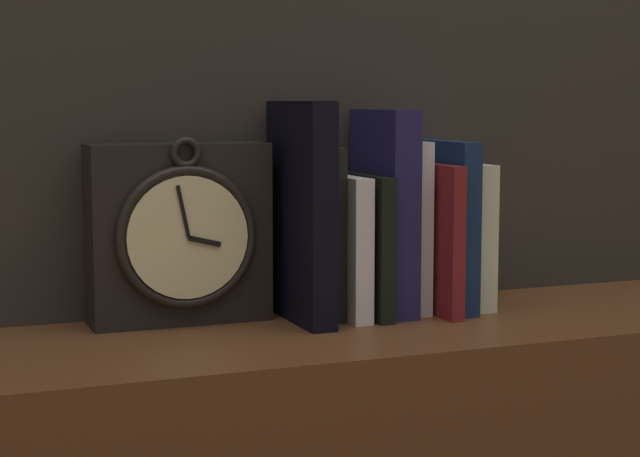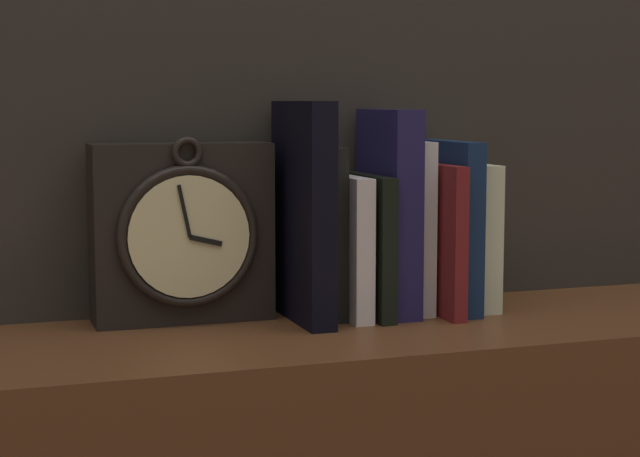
% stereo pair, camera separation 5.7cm
% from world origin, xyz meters
% --- Properties ---
extents(clock, '(0.21, 0.08, 0.22)m').
position_xyz_m(clock, '(-0.14, 0.10, 0.95)').
color(clock, black).
rests_on(clock, bookshelf).
extents(book_slot0_black, '(0.03, 0.16, 0.26)m').
position_xyz_m(book_slot0_black, '(0.00, 0.06, 0.97)').
color(book_slot0_black, black).
rests_on(book_slot0_black, bookshelf).
extents(book_slot1_black, '(0.02, 0.11, 0.20)m').
position_xyz_m(book_slot1_black, '(0.03, 0.08, 0.94)').
color(book_slot1_black, black).
rests_on(book_slot1_black, bookshelf).
extents(book_slot2_white, '(0.02, 0.14, 0.17)m').
position_xyz_m(book_slot2_white, '(0.06, 0.07, 0.93)').
color(book_slot2_white, white).
rests_on(book_slot2_white, bookshelf).
extents(book_slot3_black, '(0.02, 0.14, 0.17)m').
position_xyz_m(book_slot3_black, '(0.08, 0.07, 0.93)').
color(book_slot3_black, black).
rests_on(book_slot3_black, bookshelf).
extents(book_slot4_navy, '(0.03, 0.13, 0.25)m').
position_xyz_m(book_slot4_navy, '(0.11, 0.07, 0.97)').
color(book_slot4_navy, '#1F1B4A').
rests_on(book_slot4_navy, bookshelf).
extents(book_slot5_white, '(0.02, 0.12, 0.21)m').
position_xyz_m(book_slot5_white, '(0.15, 0.08, 0.95)').
color(book_slot5_white, silver).
rests_on(book_slot5_white, bookshelf).
extents(book_slot6_maroon, '(0.02, 0.16, 0.18)m').
position_xyz_m(book_slot6_maroon, '(0.17, 0.06, 0.93)').
color(book_slot6_maroon, maroon).
rests_on(book_slot6_maroon, bookshelf).
extents(book_slot7_navy, '(0.02, 0.14, 0.21)m').
position_xyz_m(book_slot7_navy, '(0.19, 0.07, 0.95)').
color(book_slot7_navy, '#13274C').
rests_on(book_slot7_navy, bookshelf).
extents(book_slot8_cream, '(0.03, 0.13, 0.18)m').
position_xyz_m(book_slot8_cream, '(0.22, 0.07, 0.93)').
color(book_slot8_cream, beige).
rests_on(book_slot8_cream, bookshelf).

